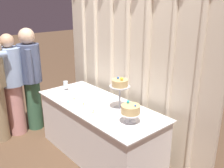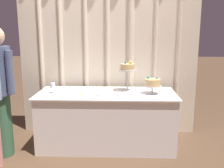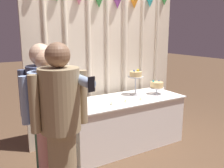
# 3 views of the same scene
# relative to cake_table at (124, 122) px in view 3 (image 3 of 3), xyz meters

# --- Properties ---
(ground_plane) EXTENTS (24.00, 24.00, 0.00)m
(ground_plane) POSITION_rel_cake_table_xyz_m (0.00, -0.10, -0.37)
(ground_plane) COLOR brown
(draped_curtain) EXTENTS (2.57, 0.14, 2.54)m
(draped_curtain) POSITION_rel_cake_table_xyz_m (0.00, 0.51, 0.94)
(draped_curtain) COLOR beige
(draped_curtain) RESTS_ON ground_plane
(cake_table) EXTENTS (1.78, 0.74, 0.73)m
(cake_table) POSITION_rel_cake_table_xyz_m (0.00, 0.00, 0.00)
(cake_table) COLOR white
(cake_table) RESTS_ON ground_plane
(cake_display_nearleft) EXTENTS (0.24, 0.24, 0.40)m
(cake_display_nearleft) POSITION_rel_cake_table_xyz_m (0.27, 0.10, 0.65)
(cake_display_nearleft) COLOR #B2B2B7
(cake_display_nearleft) RESTS_ON cake_table
(cake_display_nearright) EXTENTS (0.23, 0.23, 0.22)m
(cake_display_nearright) POSITION_rel_cake_table_xyz_m (0.58, -0.03, 0.50)
(cake_display_nearright) COLOR silver
(cake_display_nearright) RESTS_ON cake_table
(wine_glass) EXTENTS (0.07, 0.07, 0.14)m
(wine_glass) POSITION_rel_cake_table_xyz_m (-0.68, -0.05, 0.46)
(wine_glass) COLOR silver
(wine_glass) RESTS_ON cake_table
(tealight_far_left) EXTENTS (0.05, 0.05, 0.03)m
(tealight_far_left) POSITION_rel_cake_table_xyz_m (-0.31, -0.15, 0.37)
(tealight_far_left) COLOR beige
(tealight_far_left) RESTS_ON cake_table
(tealight_near_left) EXTENTS (0.04, 0.04, 0.03)m
(tealight_near_left) POSITION_rel_cake_table_xyz_m (-0.09, -0.16, 0.37)
(tealight_near_left) COLOR beige
(tealight_near_left) RESTS_ON cake_table
(tealight_near_right) EXTENTS (0.04, 0.04, 0.03)m
(tealight_near_right) POSITION_rel_cake_table_xyz_m (0.15, -0.19, 0.37)
(tealight_near_right) COLOR beige
(tealight_near_right) RESTS_ON cake_table
(guest_man_dark_suit) EXTENTS (0.46, 0.42, 1.57)m
(guest_man_dark_suit) POSITION_rel_cake_table_xyz_m (-1.26, -0.30, 0.50)
(guest_man_dark_suit) COLOR #3D6B4C
(guest_man_dark_suit) RESTS_ON ground_plane
(guest_girl_blue_dress) EXTENTS (0.47, 0.81, 1.51)m
(guest_girl_blue_dress) POSITION_rel_cake_table_xyz_m (-1.29, -0.58, 0.46)
(guest_girl_blue_dress) COLOR #D6938E
(guest_girl_blue_dress) RESTS_ON ground_plane
(guest_man_pink_jacket) EXTENTS (0.53, 0.36, 1.60)m
(guest_man_pink_jacket) POSITION_rel_cake_table_xyz_m (-1.26, -0.85, 0.50)
(guest_man_pink_jacket) COLOR #9E8966
(guest_man_pink_jacket) RESTS_ON ground_plane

